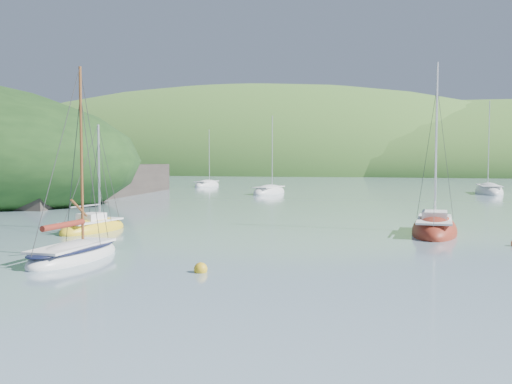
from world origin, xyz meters
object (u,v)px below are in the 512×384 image
(daysailer_white, at_px, (74,255))
(distant_sloop_c, at_px, (207,185))
(sloop_red, at_px, (434,230))
(sailboat_yellow, at_px, (93,228))
(distant_sloop_b, at_px, (489,192))
(distant_sloop_a, at_px, (269,192))

(daysailer_white, distance_m, distant_sloop_c, 64.29)
(daysailer_white, bearing_deg, sloop_red, 41.47)
(sloop_red, height_order, distant_sloop_c, sloop_red)
(sailboat_yellow, xyz_separation_m, distant_sloop_c, (-15.88, 52.67, 0.00))
(distant_sloop_b, bearing_deg, sailboat_yellow, -121.53)
(sailboat_yellow, height_order, distant_sloop_b, distant_sloop_b)
(daysailer_white, bearing_deg, distant_sloop_a, 94.83)
(sloop_red, height_order, distant_sloop_b, distant_sloop_b)
(distant_sloop_a, xyz_separation_m, distant_sloop_b, (25.12, 9.06, 0.02))
(daysailer_white, relative_size, distant_sloop_c, 0.90)
(distant_sloop_a, xyz_separation_m, distant_sloop_c, (-14.75, 15.12, -0.01))
(sloop_red, height_order, distant_sloop_a, sloop_red)
(daysailer_white, bearing_deg, distant_sloop_b, 68.17)
(sloop_red, distance_m, distant_sloop_b, 41.81)
(daysailer_white, bearing_deg, distant_sloop_c, 106.22)
(sloop_red, xyz_separation_m, distant_sloop_c, (-34.49, 47.52, -0.04))
(sailboat_yellow, bearing_deg, distant_sloop_a, 96.30)
(sloop_red, bearing_deg, sailboat_yellow, -165.07)
(daysailer_white, relative_size, sloop_red, 0.82)
(distant_sloop_a, height_order, distant_sloop_b, distant_sloop_b)
(distant_sloop_a, distance_m, distant_sloop_c, 21.12)
(daysailer_white, height_order, sailboat_yellow, daysailer_white)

